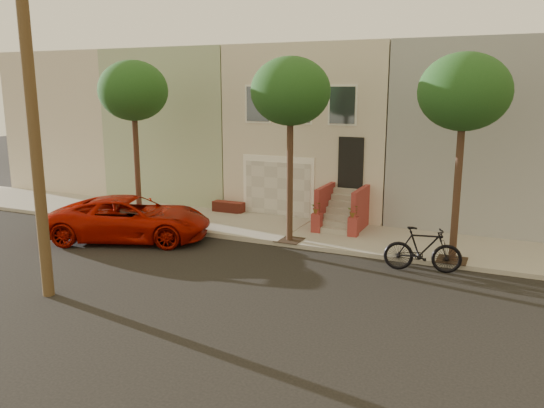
% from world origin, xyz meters
% --- Properties ---
extents(ground, '(90.00, 90.00, 0.00)m').
position_xyz_m(ground, '(0.00, 0.00, 0.00)').
color(ground, black).
rests_on(ground, ground).
extents(sidewalk, '(40.00, 3.70, 0.15)m').
position_xyz_m(sidewalk, '(0.00, 5.35, 0.07)').
color(sidewalk, '#9A958C').
rests_on(sidewalk, ground).
extents(house_row, '(33.10, 11.70, 7.00)m').
position_xyz_m(house_row, '(0.00, 11.19, 3.64)').
color(house_row, '#B8AD9D').
rests_on(house_row, sidewalk).
extents(tree_left, '(2.70, 2.57, 6.30)m').
position_xyz_m(tree_left, '(-5.50, 3.90, 5.26)').
color(tree_left, '#2D2116').
rests_on(tree_left, sidewalk).
extents(tree_mid, '(2.70, 2.57, 6.30)m').
position_xyz_m(tree_mid, '(1.00, 3.90, 5.26)').
color(tree_mid, '#2D2116').
rests_on(tree_mid, sidewalk).
extents(tree_right, '(2.70, 2.57, 6.30)m').
position_xyz_m(tree_right, '(6.50, 3.90, 5.26)').
color(tree_right, '#2D2116').
rests_on(tree_right, sidewalk).
extents(utility_pole, '(23.60, 1.22, 10.00)m').
position_xyz_m(utility_pole, '(8.00, -3.20, 5.19)').
color(utility_pole, '#493621').
rests_on(utility_pole, ground).
extents(pickup_truck, '(6.24, 4.44, 1.58)m').
position_xyz_m(pickup_truck, '(-4.44, 2.06, 0.79)').
color(pickup_truck, '#9D0C00').
rests_on(pickup_truck, ground).
extents(motorcycle, '(2.36, 1.07, 1.37)m').
position_xyz_m(motorcycle, '(5.75, 2.87, 0.69)').
color(motorcycle, black).
rests_on(motorcycle, ground).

